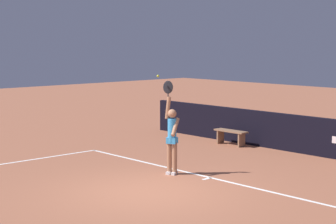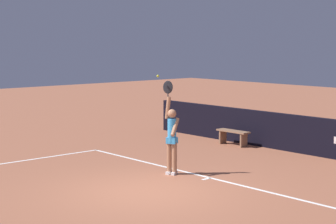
% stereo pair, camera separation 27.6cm
% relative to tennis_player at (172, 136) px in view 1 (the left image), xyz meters
% --- Properties ---
extents(ground_plane, '(60.00, 60.00, 0.00)m').
position_rel_tennis_player_xyz_m(ground_plane, '(0.99, -1.64, -1.04)').
color(ground_plane, '#98573D').
extents(court_lines, '(10.49, 6.01, 0.00)m').
position_rel_tennis_player_xyz_m(court_lines, '(0.99, -2.47, -1.03)').
color(court_lines, white).
rests_on(court_lines, ground).
extents(back_wall, '(13.99, 0.20, 1.18)m').
position_rel_tennis_player_xyz_m(back_wall, '(0.99, 5.01, -0.44)').
color(back_wall, black).
rests_on(back_wall, ground).
extents(tennis_player, '(0.51, 0.41, 2.49)m').
position_rel_tennis_player_xyz_m(tennis_player, '(0.00, 0.00, 0.00)').
color(tennis_player, '#A66F4F').
rests_on(tennis_player, ground).
extents(tennis_ball, '(0.07, 0.07, 0.07)m').
position_rel_tennis_player_xyz_m(tennis_ball, '(-0.24, -0.27, 1.57)').
color(tennis_ball, '#D2E334').
extents(courtside_bench_near, '(1.24, 0.37, 0.51)m').
position_rel_tennis_player_xyz_m(courtside_bench_near, '(-1.86, 4.44, -0.66)').
color(courtside_bench_near, '#8A654A').
rests_on(courtside_bench_near, ground).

